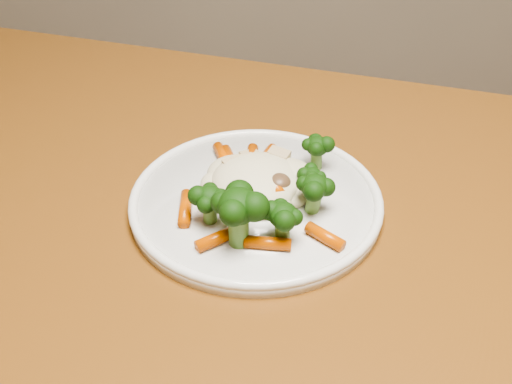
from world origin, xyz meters
TOP-DOWN VIEW (x-y plane):
  - dining_table at (-0.10, 0.05)m, footprint 1.36×1.05m
  - plate at (-0.03, 0.11)m, footprint 0.25×0.25m
  - meal at (-0.02, 0.10)m, footprint 0.16×0.18m

SIDE VIEW (x-z plane):
  - dining_table at x=-0.10m, z-range 0.28..1.03m
  - plate at x=-0.03m, z-range 0.75..0.76m
  - meal at x=-0.02m, z-range 0.76..0.81m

